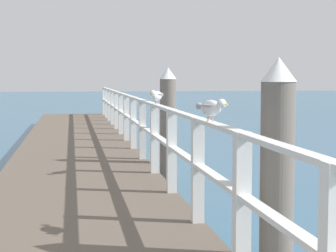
% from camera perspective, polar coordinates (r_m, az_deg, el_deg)
% --- Properties ---
extents(pier_deck, '(2.47, 24.67, 0.42)m').
position_cam_1_polar(pier_deck, '(12.79, -8.40, -3.10)').
color(pier_deck, brown).
rests_on(pier_deck, ground_plane).
extents(pier_railing, '(0.12, 23.19, 1.08)m').
position_cam_1_polar(pier_railing, '(12.77, -3.25, 0.89)').
color(pier_railing, silver).
rests_on(pier_railing, pier_deck).
extents(dock_piling_near, '(0.29, 0.29, 2.07)m').
position_cam_1_polar(dock_piling_near, '(5.09, 10.11, -5.29)').
color(dock_piling_near, '#6B6056').
rests_on(dock_piling_near, ground_plane).
extents(dock_piling_far, '(0.29, 0.29, 2.07)m').
position_cam_1_polar(dock_piling_far, '(10.61, 0.00, -0.09)').
color(dock_piling_far, '#6B6056').
rests_on(dock_piling_far, ground_plane).
extents(seagull_foreground, '(0.24, 0.46, 0.21)m').
position_cam_1_polar(seagull_foreground, '(5.64, 4.07, 1.77)').
color(seagull_foreground, white).
rests_on(seagull_foreground, pier_railing).
extents(seagull_background, '(0.26, 0.44, 0.21)m').
position_cam_1_polar(seagull_background, '(9.20, -1.06, 2.87)').
color(seagull_background, white).
rests_on(seagull_background, pier_railing).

